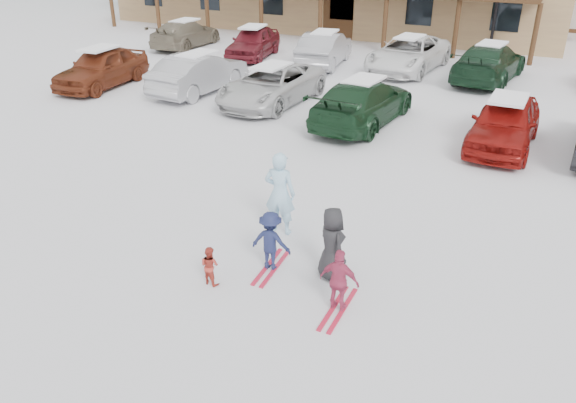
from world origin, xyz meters
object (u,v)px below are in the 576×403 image
at_px(child_magenta, 339,281).
at_px(child_navy, 271,241).
at_px(adult_skier, 280,193).
at_px(toddler_red, 210,265).
at_px(parked_car_1, 199,73).
at_px(parked_car_8, 253,42).
at_px(parked_car_10, 408,54).
at_px(parked_car_2, 272,85).
at_px(parked_car_0, 101,67).
at_px(parked_car_3, 363,102).
at_px(parked_car_7, 186,34).
at_px(parked_car_9, 324,49).
at_px(parked_car_4, 505,123).
at_px(parked_car_11, 489,62).
at_px(bystander_dark, 332,244).

bearing_deg(child_magenta, child_navy, -22.41).
xyz_separation_m(adult_skier, child_navy, (0.48, -1.38, -0.32)).
height_order(toddler_red, parked_car_1, parked_car_1).
distance_m(parked_car_8, parked_car_10, 7.69).
bearing_deg(parked_car_2, child_magenta, -54.21).
xyz_separation_m(child_magenta, parked_car_2, (-6.73, 10.66, 0.10)).
distance_m(adult_skier, parked_car_0, 14.25).
bearing_deg(parked_car_0, child_magenta, -38.59).
xyz_separation_m(child_magenta, parked_car_1, (-10.02, 10.78, 0.16)).
bearing_deg(parked_car_3, toddler_red, 97.08).
xyz_separation_m(toddler_red, parked_car_3, (-0.45, 10.17, 0.36)).
xyz_separation_m(child_navy, parked_car_2, (-5.05, 9.98, 0.09)).
relative_size(parked_car_1, parked_car_10, 0.85).
height_order(parked_car_2, parked_car_3, parked_car_3).
distance_m(parked_car_2, parked_car_10, 7.93).
bearing_deg(parked_car_7, parked_car_8, 169.44).
distance_m(parked_car_1, parked_car_7, 9.18).
distance_m(child_navy, parked_car_9, 17.45).
xyz_separation_m(parked_car_1, parked_car_4, (11.63, -1.15, -0.01)).
height_order(toddler_red, child_navy, child_navy).
bearing_deg(parked_car_11, parked_car_10, 1.65).
bearing_deg(bystander_dark, toddler_red, 69.98).
xyz_separation_m(parked_car_2, parked_car_11, (6.82, 6.91, 0.07)).
height_order(bystander_dark, parked_car_0, parked_car_0).
distance_m(bystander_dark, parked_car_1, 13.71).
relative_size(toddler_red, bystander_dark, 0.53).
xyz_separation_m(parked_car_2, parked_car_10, (3.26, 7.23, 0.05)).
bearing_deg(child_magenta, bystander_dark, -61.53).
relative_size(bystander_dark, parked_car_8, 0.33).
distance_m(parked_car_7, parked_car_8, 4.59).
xyz_separation_m(toddler_red, parked_car_10, (-0.99, 18.16, 0.37)).
distance_m(adult_skier, parked_car_7, 20.91).
xyz_separation_m(parked_car_0, parked_car_2, (7.39, 0.85, -0.07)).
relative_size(toddler_red, child_magenta, 0.65).
bearing_deg(parked_car_0, parked_car_8, 64.57).
bearing_deg(parked_car_11, parked_car_1, 40.66).
bearing_deg(parked_car_8, parked_car_3, -51.44).
height_order(parked_car_0, parked_car_10, parked_car_0).
bearing_deg(parked_car_1, child_navy, 133.43).
relative_size(adult_skier, child_navy, 1.52).
relative_size(adult_skier, parked_car_0, 0.41).
height_order(child_magenta, bystander_dark, bystander_dark).
xyz_separation_m(adult_skier, parked_car_7, (-13.51, 15.96, -0.24)).
xyz_separation_m(parked_car_10, parked_car_11, (3.56, -0.32, 0.02)).
xyz_separation_m(parked_car_0, parked_car_4, (15.72, -0.18, -0.02)).
xyz_separation_m(parked_car_8, parked_car_11, (11.23, 0.26, 0.03)).
bearing_deg(parked_car_3, parked_car_10, -81.58).
relative_size(parked_car_2, parked_car_3, 0.99).
height_order(toddler_red, parked_car_11, parked_car_11).
height_order(parked_car_4, parked_car_7, parked_car_4).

